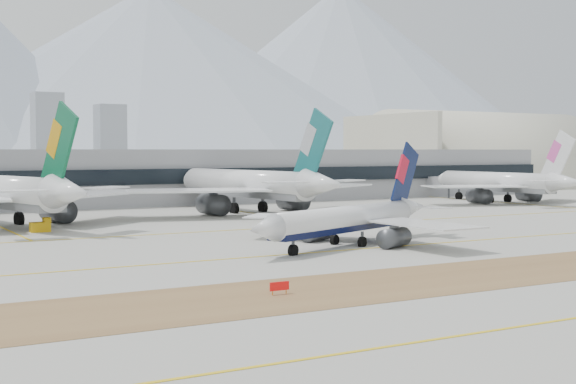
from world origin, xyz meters
TOP-DOWN VIEW (x-y plane):
  - ground at (0.00, 0.00)m, footprint 3000.00×3000.00m
  - taxiing_airliner at (0.67, -0.05)m, footprint 46.35×39.29m
  - widebody_eva at (-40.69, 59.47)m, footprint 64.10×63.96m
  - widebody_cathay at (16.72, 64.93)m, footprint 66.93×65.91m
  - widebody_china_air at (95.25, 62.83)m, footprint 57.00×55.56m
  - terminal at (0.00, 114.84)m, footprint 280.00×43.10m
  - hangar at (154.56, 135.00)m, footprint 91.00×60.00m
  - hold_sign_left at (-30.11, -32.00)m, footprint 2.20×0.15m
  - gse_b at (-36.66, 44.49)m, footprint 3.55×2.00m
  - gse_c at (41.74, 47.58)m, footprint 3.55×2.00m

SIDE VIEW (x-z plane):
  - ground at x=0.00m, z-range 0.00..0.00m
  - hangar at x=154.56m, z-range -29.86..30.14m
  - hold_sign_left at x=-30.11m, z-range 0.20..1.55m
  - gse_b at x=-36.66m, z-range -0.25..2.35m
  - gse_c at x=41.74m, z-range -0.25..2.35m
  - taxiing_airliner at x=0.67m, z-range -4.26..12.20m
  - widebody_china_air at x=95.25m, z-range -4.76..15.55m
  - widebody_eva at x=-40.69m, z-range -5.52..18.06m
  - widebody_cathay at x=16.72m, z-range -5.62..18.39m
  - terminal at x=0.00m, z-range 0.00..15.00m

